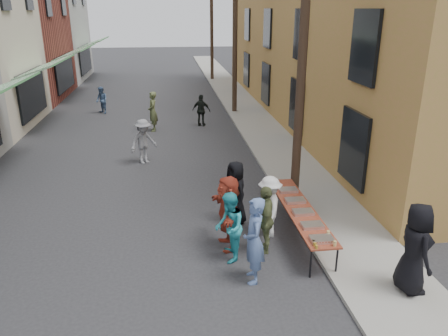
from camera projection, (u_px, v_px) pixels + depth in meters
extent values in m
plane|color=#28282B|center=(148.00, 263.00, 10.01)|extent=(120.00, 120.00, 0.00)
cube|color=gray|center=(247.00, 111.00, 24.56)|extent=(2.20, 60.00, 0.10)
cube|color=gray|center=(28.00, 22.00, 34.24)|extent=(8.00, 8.00, 9.00)
cube|color=olive|center=(367.00, 19.00, 22.67)|extent=(10.00, 28.00, 10.00)
cylinder|color=#2D2116|center=(303.00, 48.00, 11.77)|extent=(0.26, 0.26, 9.00)
cylinder|color=#2D2116|center=(235.00, 29.00, 22.94)|extent=(0.26, 0.26, 9.00)
cylinder|color=#2D2116|center=(212.00, 22.00, 34.12)|extent=(0.26, 0.26, 9.00)
cube|color=maroon|center=(300.00, 209.00, 11.03)|extent=(0.70, 4.00, 0.04)
cylinder|color=black|center=(311.00, 263.00, 9.37)|extent=(0.04, 0.04, 0.71)
cylinder|color=black|center=(337.00, 261.00, 9.44)|extent=(0.04, 0.04, 0.71)
cylinder|color=black|center=(271.00, 194.00, 12.87)|extent=(0.04, 0.04, 0.71)
cylinder|color=black|center=(290.00, 193.00, 12.95)|extent=(0.04, 0.04, 0.71)
cube|color=maroon|center=(322.00, 239.00, 9.47)|extent=(0.50, 0.33, 0.08)
cube|color=#B2B2B7|center=(312.00, 225.00, 10.08)|extent=(0.50, 0.33, 0.08)
cube|color=tan|center=(303.00, 212.00, 10.73)|extent=(0.50, 0.33, 0.08)
cube|color=#B2B2B7|center=(295.00, 200.00, 11.38)|extent=(0.50, 0.33, 0.08)
cube|color=tan|center=(288.00, 190.00, 12.03)|extent=(0.50, 0.33, 0.08)
cylinder|color=#A57F26|center=(316.00, 247.00, 9.17)|extent=(0.07, 0.07, 0.08)
cylinder|color=#A57F26|center=(315.00, 244.00, 9.26)|extent=(0.07, 0.07, 0.08)
cylinder|color=#A57F26|center=(313.00, 242.00, 9.35)|extent=(0.07, 0.07, 0.08)
cylinder|color=tan|center=(335.00, 244.00, 9.26)|extent=(0.08, 0.08, 0.12)
imported|color=black|center=(236.00, 192.00, 11.68)|extent=(0.84, 1.00, 1.74)
imported|color=#5570A4|center=(254.00, 241.00, 9.09)|extent=(0.49, 0.72, 1.91)
imported|color=#2BA7B3|center=(229.00, 227.00, 9.90)|extent=(0.68, 0.84, 1.66)
imported|color=white|center=(269.00, 207.00, 10.99)|extent=(0.73, 1.11, 1.61)
imported|color=#596238|center=(265.00, 219.00, 10.26)|extent=(0.57, 1.04, 1.68)
imported|color=#9F3522|center=(228.00, 212.00, 10.43)|extent=(0.66, 1.74, 1.84)
imported|color=black|center=(415.00, 248.00, 8.60)|extent=(0.64, 0.95, 1.90)
imported|color=gray|center=(143.00, 142.00, 16.22)|extent=(1.25, 1.14, 1.69)
imported|color=black|center=(201.00, 110.00, 21.45)|extent=(0.99, 0.72, 1.56)
imported|color=#505A34|center=(153.00, 112.00, 20.52)|extent=(0.49, 0.71, 1.87)
imported|color=#466187|center=(102.00, 100.00, 24.04)|extent=(0.88, 0.91, 1.47)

